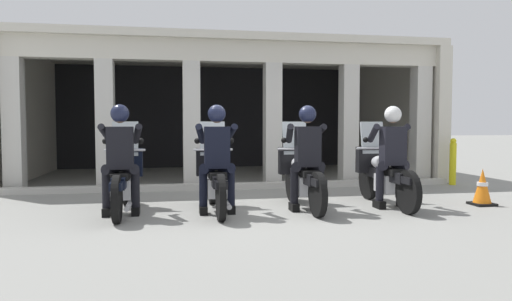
% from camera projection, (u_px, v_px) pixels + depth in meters
% --- Properties ---
extents(ground_plane, '(80.00, 80.00, 0.00)m').
position_uv_depth(ground_plane, '(234.00, 184.00, 10.28)').
color(ground_plane, gray).
extents(station_building, '(9.68, 5.18, 3.19)m').
position_uv_depth(station_building, '(220.00, 97.00, 12.38)').
color(station_building, black).
rests_on(station_building, ground).
extents(kerb_strip, '(9.18, 0.24, 0.12)m').
position_uv_depth(kerb_strip, '(236.00, 186.00, 9.49)').
color(kerb_strip, '#B7B5AD').
rests_on(kerb_strip, ground).
extents(motorcycle_far_left, '(0.62, 2.04, 1.35)m').
position_uv_depth(motorcycle_far_left, '(123.00, 178.00, 6.98)').
color(motorcycle_far_left, black).
rests_on(motorcycle_far_left, ground).
extents(police_officer_far_left, '(0.63, 0.61, 1.58)m').
position_uv_depth(police_officer_far_left, '(120.00, 150.00, 6.68)').
color(police_officer_far_left, black).
rests_on(police_officer_far_left, ground).
extents(motorcycle_center_left, '(0.62, 2.04, 1.35)m').
position_uv_depth(motorcycle_center_left, '(215.00, 177.00, 7.12)').
color(motorcycle_center_left, black).
rests_on(motorcycle_center_left, ground).
extents(police_officer_center_left, '(0.63, 0.61, 1.58)m').
position_uv_depth(police_officer_center_left, '(217.00, 149.00, 6.82)').
color(police_officer_center_left, black).
rests_on(police_officer_center_left, ground).
extents(motorcycle_center_right, '(0.62, 2.04, 1.35)m').
position_uv_depth(motorcycle_center_right, '(302.00, 176.00, 7.37)').
color(motorcycle_center_right, black).
rests_on(motorcycle_center_right, ground).
extents(police_officer_center_right, '(0.63, 0.61, 1.58)m').
position_uv_depth(police_officer_center_right, '(307.00, 149.00, 7.07)').
color(police_officer_center_right, black).
rests_on(police_officer_center_right, ground).
extents(motorcycle_far_right, '(0.62, 2.04, 1.35)m').
position_uv_depth(motorcycle_far_right, '(383.00, 174.00, 7.60)').
color(motorcycle_far_right, black).
rests_on(motorcycle_far_right, ground).
extents(police_officer_far_right, '(0.63, 0.61, 1.58)m').
position_uv_depth(police_officer_far_right, '(392.00, 148.00, 7.30)').
color(police_officer_far_right, black).
rests_on(police_officer_far_right, ground).
extents(traffic_cone_flank, '(0.34, 0.34, 0.59)m').
position_uv_depth(traffic_cone_flank, '(482.00, 187.00, 7.57)').
color(traffic_cone_flank, black).
rests_on(traffic_cone_flank, ground).
extents(bollard_kerbside, '(0.14, 0.14, 1.01)m').
position_uv_depth(bollard_kerbside, '(453.00, 162.00, 10.11)').
color(bollard_kerbside, yellow).
rests_on(bollard_kerbside, ground).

